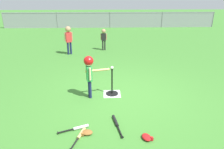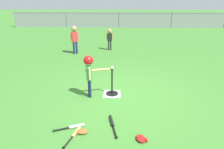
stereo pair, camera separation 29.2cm
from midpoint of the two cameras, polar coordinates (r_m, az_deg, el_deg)
name	(u,v)px [view 1 (the left image)]	position (r m, az deg, el deg)	size (l,w,h in m)	color
ground_plane	(124,96)	(5.29, 1.67, -6.07)	(60.00, 60.00, 0.00)	#3D7A2D
home_plate	(112,94)	(5.40, -1.55, -5.41)	(0.44, 0.44, 0.01)	white
batting_tee	(112,90)	(5.35, -1.57, -4.38)	(0.32, 0.32, 0.70)	black
baseball_on_tee	(112,68)	(5.11, -1.64, 1.91)	(0.07, 0.07, 0.07)	white
batter_child	(89,68)	(5.00, -8.00, 1.68)	(0.62, 0.30, 1.08)	#191E4C
fielder_deep_left	(69,37)	(8.97, -12.94, 10.26)	(0.33, 0.24, 1.20)	#191E4C
fielder_near_left	(104,37)	(9.48, -3.23, 10.47)	(0.29, 0.19, 0.97)	#262626
spare_bat_silver	(78,128)	(4.18, -11.56, -14.40)	(0.58, 0.27, 0.06)	silver
spare_bat_wood	(80,135)	(3.99, -11.09, -16.32)	(0.24, 0.60, 0.06)	#DBB266
spare_bat_black	(116,123)	(4.24, -0.85, -13.31)	(0.19, 0.71, 0.06)	black
glove_by_plate	(147,137)	(3.91, 7.47, -16.96)	(0.22, 0.25, 0.07)	#B21919
glove_near_bats	(87,132)	(4.03, -9.21, -15.67)	(0.24, 0.19, 0.07)	brown
outfield_fence	(110,19)	(16.12, -1.09, 15.08)	(16.06, 0.06, 1.15)	slate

